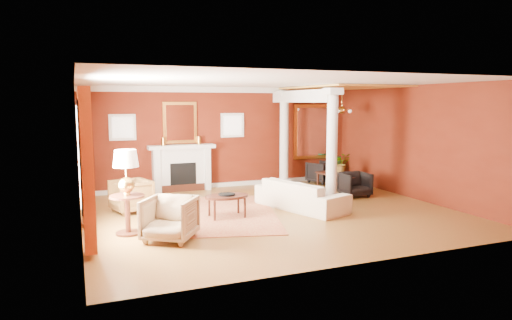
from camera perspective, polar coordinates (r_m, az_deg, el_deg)
name	(u,v)px	position (r m, az deg, el deg)	size (l,w,h in m)	color
ground	(272,213)	(10.31, 2.01, -6.59)	(8.00, 8.00, 0.00)	brown
room_shell	(272,123)	(10.02, 2.06, 4.69)	(8.04, 7.04, 2.92)	#5B1C0C
fireplace	(182,168)	(12.91, -9.25, -0.97)	(1.85, 0.42, 1.29)	silver
overmantel_mirror	(180,123)	(12.92, -9.49, 4.63)	(0.95, 0.07, 1.15)	gold
flank_window_left	(122,127)	(12.70, -16.36, 3.94)	(0.70, 0.07, 0.70)	silver
flank_window_right	(232,125)	(13.35, -2.96, 4.37)	(0.70, 0.07, 0.70)	silver
left_window	(85,161)	(8.63, -20.61, -0.13)	(0.21, 2.55, 2.60)	white
column_front	(332,146)	(11.12, 9.47, 1.79)	(0.36, 0.36, 2.80)	silver
column_back	(284,138)	(13.49, 3.53, 2.80)	(0.36, 0.36, 2.80)	silver
header_beam	(302,96)	(12.47, 5.75, 7.91)	(0.30, 3.20, 0.32)	silver
amber_ceiling	(342,87)	(12.91, 10.67, 8.91)	(2.30, 3.40, 0.04)	gold
dining_mirror	(313,132)	(14.43, 7.09, 3.53)	(1.30, 0.07, 1.70)	gold
chandelier	(342,110)	(12.98, 10.67, 6.15)	(0.60, 0.62, 0.75)	#B58839
crown_trim	(224,90)	(13.26, -4.02, 8.75)	(8.00, 0.08, 0.16)	silver
base_trim	(225,184)	(13.47, -3.92, -3.07)	(8.00, 0.08, 0.12)	silver
rug	(213,214)	(10.22, -5.35, -6.70)	(2.72, 3.63, 0.01)	maroon
sofa	(301,190)	(10.62, 5.66, -3.76)	(2.27, 0.66, 0.89)	beige
armchair_leopard	(131,194)	(10.65, -15.38, -4.15)	(0.79, 0.74, 0.81)	black
armchair_stripe	(170,217)	(8.33, -10.73, -6.97)	(0.84, 0.79, 0.87)	tan
coffee_table	(227,197)	(9.81, -3.68, -4.68)	(0.96, 0.96, 0.49)	black
coffee_book	(226,190)	(9.85, -3.72, -3.72)	(0.16, 0.02, 0.22)	black
side_table	(126,177)	(8.77, -15.90, -2.06)	(0.64, 0.64, 1.59)	black
dining_table	(342,177)	(13.08, 10.74, -2.06)	(1.37, 0.48, 0.76)	black
dining_chair_near	(355,183)	(12.27, 12.28, -2.85)	(0.68, 0.64, 0.70)	black
dining_chair_far	(321,171)	(14.16, 8.17, -1.38)	(0.71, 0.66, 0.73)	black
green_urn	(336,171)	(14.47, 9.97, -1.42)	(0.34, 0.34, 0.81)	#164525
potted_plant	(341,155)	(13.03, 10.58, 0.57)	(0.50, 0.56, 0.44)	#26591E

